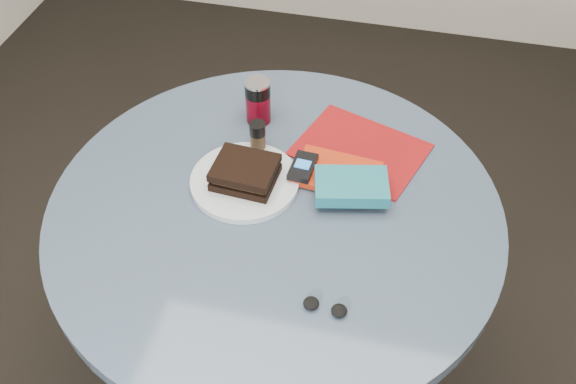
% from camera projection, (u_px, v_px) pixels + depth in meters
% --- Properties ---
extents(ground, '(4.00, 4.00, 0.00)m').
position_uv_depth(ground, '(278.00, 371.00, 1.95)').
color(ground, black).
rests_on(ground, ground).
extents(table, '(1.00, 1.00, 0.75)m').
position_uv_depth(table, '(276.00, 252.00, 1.52)').
color(table, black).
rests_on(table, ground).
extents(plate, '(0.28, 0.28, 0.02)m').
position_uv_depth(plate, '(245.00, 181.00, 1.45)').
color(plate, silver).
rests_on(plate, table).
extents(sandwich, '(0.14, 0.12, 0.05)m').
position_uv_depth(sandwich, '(245.00, 172.00, 1.42)').
color(sandwich, black).
rests_on(sandwich, plate).
extents(soda_can, '(0.07, 0.07, 0.12)m').
position_uv_depth(soda_can, '(258.00, 101.00, 1.56)').
color(soda_can, '#610412').
rests_on(soda_can, table).
extents(pepper_grinder, '(0.05, 0.05, 0.09)m').
position_uv_depth(pepper_grinder, '(258.00, 137.00, 1.49)').
color(pepper_grinder, '#402D1B').
rests_on(pepper_grinder, table).
extents(magazine, '(0.34, 0.30, 0.01)m').
position_uv_depth(magazine, '(360.00, 150.00, 1.53)').
color(magazine, maroon).
rests_on(magazine, table).
extents(red_book, '(0.20, 0.14, 0.02)m').
position_uv_depth(red_book, '(337.00, 173.00, 1.46)').
color(red_book, '#A8260D').
rests_on(red_book, magazine).
extents(novel, '(0.18, 0.13, 0.03)m').
position_uv_depth(novel, '(351.00, 186.00, 1.40)').
color(novel, '#17606E').
rests_on(novel, red_book).
extents(mp3_player, '(0.06, 0.09, 0.02)m').
position_uv_depth(mp3_player, '(303.00, 167.00, 1.45)').
color(mp3_player, black).
rests_on(mp3_player, red_book).
extents(headphones, '(0.09, 0.04, 0.02)m').
position_uv_depth(headphones, '(325.00, 307.00, 1.21)').
color(headphones, black).
rests_on(headphones, table).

